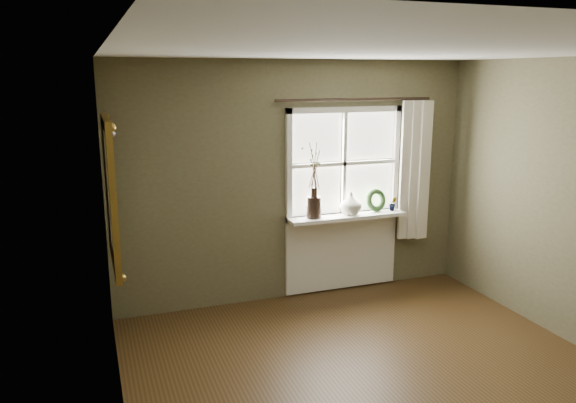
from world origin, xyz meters
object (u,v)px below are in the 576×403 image
(gilt_mirror, at_px, (110,192))
(wreath, at_px, (376,203))
(dark_jug, at_px, (314,207))
(cream_vase, at_px, (351,203))

(gilt_mirror, bearing_deg, wreath, 14.10)
(dark_jug, relative_size, cream_vase, 0.94)
(dark_jug, height_order, wreath, same)
(dark_jug, relative_size, wreath, 0.90)
(dark_jug, bearing_deg, gilt_mirror, -162.02)
(gilt_mirror, bearing_deg, dark_jug, 17.98)
(dark_jug, xyz_separation_m, gilt_mirror, (-2.12, -0.69, 0.45))
(cream_vase, bearing_deg, dark_jug, 180.00)
(cream_vase, bearing_deg, wreath, 6.80)
(dark_jug, distance_m, gilt_mirror, 2.27)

